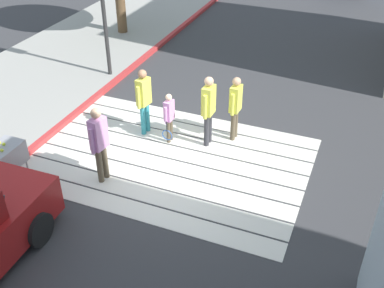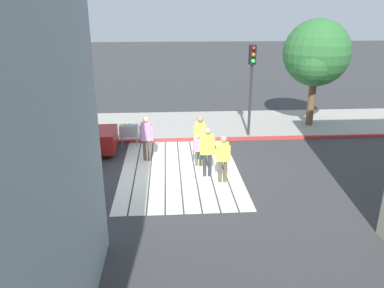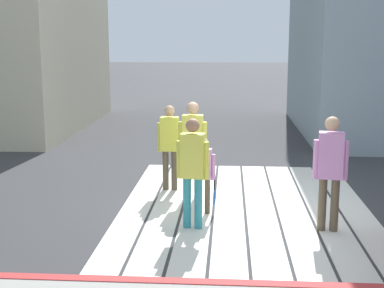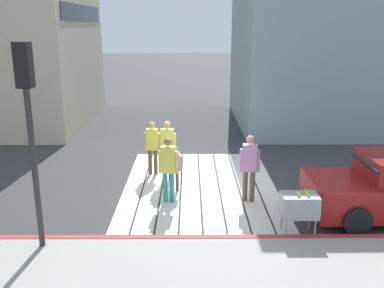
{
  "view_description": "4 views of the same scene",
  "coord_description": "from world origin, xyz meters",
  "px_view_note": "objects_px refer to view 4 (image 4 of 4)",
  "views": [
    {
      "loc": [
        3.87,
        -8.15,
        6.46
      ],
      "look_at": [
        0.63,
        -0.19,
        0.71
      ],
      "focal_mm": 43.59,
      "sensor_mm": 36.0,
      "label": 1
    },
    {
      "loc": [
        12.75,
        -0.41,
        5.66
      ],
      "look_at": [
        -0.49,
        0.49,
        0.86
      ],
      "focal_mm": 34.72,
      "sensor_mm": 36.0,
      "label": 2
    },
    {
      "loc": [
        -9.24,
        0.3,
        2.96
      ],
      "look_at": [
        -0.36,
        0.91,
        1.22
      ],
      "focal_mm": 50.69,
      "sensor_mm": 36.0,
      "label": 3
    },
    {
      "loc": [
        -11.58,
        0.29,
        4.54
      ],
      "look_at": [
        0.72,
        0.23,
        1.09
      ],
      "focal_mm": 39.97,
      "sensor_mm": 36.0,
      "label": 4
    }
  ],
  "objects_px": {
    "traffic_light_corner": "(28,107)",
    "pedestrian_adult_side": "(152,144)",
    "pedestrian_child_with_racket": "(175,166)",
    "pedestrian_adult_lead": "(168,165)",
    "tennis_ball_cart": "(299,205)",
    "pedestrian_adult_trailing": "(249,164)",
    "pedestrian_teen_behind": "(167,146)"
  },
  "relations": [
    {
      "from": "traffic_light_corner",
      "to": "pedestrian_adult_side",
      "type": "xyz_separation_m",
      "value": [
        4.69,
        -1.91,
        -2.05
      ]
    },
    {
      "from": "pedestrian_adult_side",
      "to": "pedestrian_child_with_racket",
      "type": "xyz_separation_m",
      "value": [
        -1.44,
        -0.74,
        -0.24
      ]
    },
    {
      "from": "pedestrian_adult_lead",
      "to": "tennis_ball_cart",
      "type": "bearing_deg",
      "value": -121.52
    },
    {
      "from": "pedestrian_child_with_racket",
      "to": "pedestrian_adult_side",
      "type": "bearing_deg",
      "value": 27.22
    },
    {
      "from": "traffic_light_corner",
      "to": "pedestrian_adult_trailing",
      "type": "bearing_deg",
      "value": -61.33
    },
    {
      "from": "pedestrian_adult_trailing",
      "to": "pedestrian_adult_lead",
      "type": "bearing_deg",
      "value": 90.56
    },
    {
      "from": "traffic_light_corner",
      "to": "pedestrian_child_with_racket",
      "type": "xyz_separation_m",
      "value": [
        3.25,
        -2.65,
        -2.29
      ]
    },
    {
      "from": "traffic_light_corner",
      "to": "pedestrian_adult_trailing",
      "type": "distance_m",
      "value": 5.62
    },
    {
      "from": "tennis_ball_cart",
      "to": "pedestrian_adult_trailing",
      "type": "xyz_separation_m",
      "value": [
        1.84,
        0.86,
        0.36
      ]
    },
    {
      "from": "pedestrian_adult_lead",
      "to": "pedestrian_adult_trailing",
      "type": "xyz_separation_m",
      "value": [
        0.02,
        -2.11,
        0.03
      ]
    },
    {
      "from": "tennis_ball_cart",
      "to": "pedestrian_child_with_racket",
      "type": "distance_m",
      "value": 3.82
    },
    {
      "from": "tennis_ball_cart",
      "to": "pedestrian_child_with_racket",
      "type": "relative_size",
      "value": 0.77
    },
    {
      "from": "pedestrian_adult_lead",
      "to": "pedestrian_adult_trailing",
      "type": "relative_size",
      "value": 0.97
    },
    {
      "from": "pedestrian_teen_behind",
      "to": "pedestrian_child_with_racket",
      "type": "distance_m",
      "value": 1.01
    },
    {
      "from": "traffic_light_corner",
      "to": "pedestrian_child_with_racket",
      "type": "distance_m",
      "value": 4.78
    },
    {
      "from": "tennis_ball_cart",
      "to": "pedestrian_child_with_racket",
      "type": "xyz_separation_m",
      "value": [
        2.57,
        2.83,
        0.05
      ]
    },
    {
      "from": "pedestrian_adult_side",
      "to": "pedestrian_child_with_racket",
      "type": "bearing_deg",
      "value": -152.78
    },
    {
      "from": "tennis_ball_cart",
      "to": "pedestrian_adult_side",
      "type": "relative_size",
      "value": 0.6
    },
    {
      "from": "pedestrian_teen_behind",
      "to": "pedestrian_child_with_racket",
      "type": "bearing_deg",
      "value": -164.47
    },
    {
      "from": "pedestrian_child_with_racket",
      "to": "pedestrian_adult_trailing",
      "type": "bearing_deg",
      "value": -110.18
    },
    {
      "from": "traffic_light_corner",
      "to": "pedestrian_teen_behind",
      "type": "relative_size",
      "value": 2.32
    },
    {
      "from": "pedestrian_adult_side",
      "to": "pedestrian_adult_lead",
      "type": "bearing_deg",
      "value": -164.7
    },
    {
      "from": "tennis_ball_cart",
      "to": "pedestrian_adult_side",
      "type": "bearing_deg",
      "value": 41.71
    },
    {
      "from": "traffic_light_corner",
      "to": "pedestrian_adult_lead",
      "type": "xyz_separation_m",
      "value": [
        2.5,
        -2.51,
        -2.01
      ]
    },
    {
      "from": "tennis_ball_cart",
      "to": "pedestrian_teen_behind",
      "type": "bearing_deg",
      "value": 41.51
    },
    {
      "from": "pedestrian_adult_trailing",
      "to": "pedestrian_teen_behind",
      "type": "relative_size",
      "value": 0.99
    },
    {
      "from": "traffic_light_corner",
      "to": "tennis_ball_cart",
      "type": "xyz_separation_m",
      "value": [
        0.68,
        -5.48,
        -2.34
      ]
    },
    {
      "from": "pedestrian_adult_side",
      "to": "pedestrian_child_with_racket",
      "type": "height_order",
      "value": "pedestrian_adult_side"
    },
    {
      "from": "pedestrian_adult_trailing",
      "to": "pedestrian_adult_side",
      "type": "xyz_separation_m",
      "value": [
        2.16,
        2.71,
        -0.07
      ]
    },
    {
      "from": "pedestrian_adult_lead",
      "to": "pedestrian_child_with_racket",
      "type": "height_order",
      "value": "pedestrian_adult_lead"
    },
    {
      "from": "traffic_light_corner",
      "to": "pedestrian_adult_trailing",
      "type": "relative_size",
      "value": 2.34
    },
    {
      "from": "tennis_ball_cart",
      "to": "pedestrian_teen_behind",
      "type": "relative_size",
      "value": 0.56
    }
  ]
}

